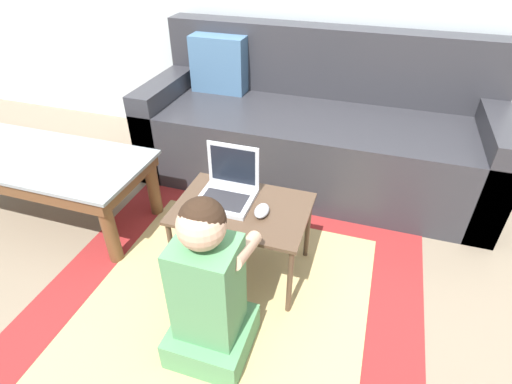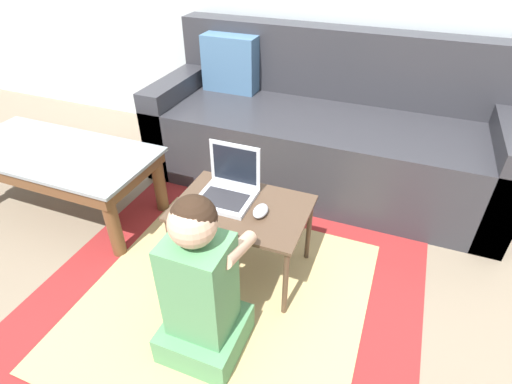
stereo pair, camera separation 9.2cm
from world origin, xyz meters
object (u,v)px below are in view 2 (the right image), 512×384
object	(u,v)px
laptop_desk	(242,214)
person_seated	(201,289)
couch	(322,134)
computer_mouse	(262,211)
laptop	(228,190)
coffee_table	(57,161)

from	to	relation	value
laptop_desk	person_seated	size ratio (longest dim) A/B	0.81
couch	computer_mouse	xyz separation A→B (m)	(-0.03, -1.00, 0.09)
laptop_desk	laptop	size ratio (longest dim) A/B	2.41
couch	person_seated	xyz separation A→B (m)	(-0.11, -1.43, 0.01)
couch	coffee_table	xyz separation A→B (m)	(-1.29, -0.91, 0.02)
coffee_table	laptop	distance (m)	1.07
coffee_table	laptop	bearing A→B (deg)	-1.40
coffee_table	computer_mouse	world-z (taller)	computer_mouse
laptop_desk	coffee_table	bearing A→B (deg)	176.43
laptop	person_seated	world-z (taller)	person_seated
computer_mouse	laptop_desk	bearing A→B (deg)	167.67
laptop_desk	computer_mouse	size ratio (longest dim) A/B	6.02
computer_mouse	person_seated	bearing A→B (deg)	-100.13
laptop	coffee_table	bearing A→B (deg)	178.60
computer_mouse	person_seated	xyz separation A→B (m)	(-0.08, -0.43, -0.08)
laptop_desk	computer_mouse	distance (m)	0.12
laptop_desk	laptop	distance (m)	0.13
laptop	computer_mouse	distance (m)	0.20
coffee_table	laptop_desk	distance (m)	1.15
couch	coffee_table	world-z (taller)	couch
couch	laptop	world-z (taller)	couch
coffee_table	person_seated	distance (m)	1.29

